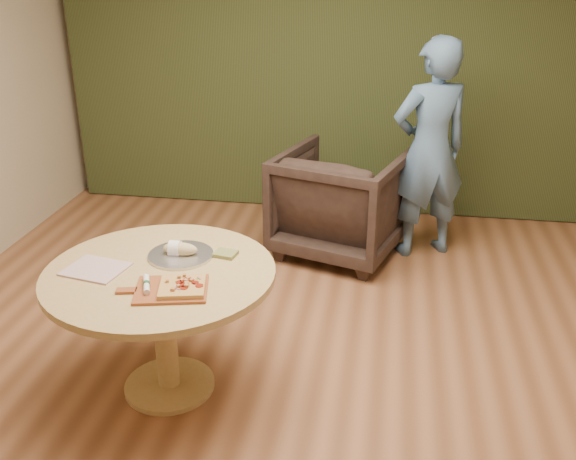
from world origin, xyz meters
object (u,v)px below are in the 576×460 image
Objects in this scene: cutlery_roll at (146,284)px; serving_tray at (181,255)px; pizza_paddle at (169,290)px; bread_roll at (179,249)px; person_standing at (429,150)px; armchair at (341,197)px; pedestal_table at (162,294)px; flatbread_pizza at (182,286)px.

serving_tray is at bearing 61.37° from cutlery_roll.
bread_roll is at bearing 88.24° from pizza_paddle.
person_standing is (1.44, 2.26, 0.08)m from cutlery_roll.
bread_roll is at bearing 84.69° from armchair.
person_standing is (1.40, 1.88, 0.11)m from serving_tray.
pedestal_table is 0.71× the size of person_standing.
pedestal_table is 0.28m from pizza_paddle.
serving_tray is (-0.07, 0.38, -0.00)m from pizza_paddle.
flatbread_pizza reaches higher than pedestal_table.
armchair is (0.67, 2.15, -0.29)m from pizza_paddle.
flatbread_pizza is 1.37× the size of cutlery_roll.
cutlery_roll is at bearing 32.66° from person_standing.
cutlery_roll is at bearing -176.74° from flatbread_pizza.
cutlery_roll reaches higher than pizza_paddle.
pizza_paddle is 2.62m from person_standing.
serving_tray is at bearing -0.00° from bread_roll.
serving_tray is at bearing 109.43° from flatbread_pizza.
pizza_paddle is 0.07m from flatbread_pizza.
pedestal_table is at bearing 134.09° from flatbread_pizza.
pedestal_table is 0.27m from cutlery_roll.
flatbread_pizza is 2.25m from armchair.
flatbread_pizza is (0.19, -0.20, 0.17)m from pedestal_table.
armchair is at bearing 67.25° from bread_roll.
flatbread_pizza is at bearing -69.38° from bread_roll.
armchair is at bearing 59.90° from pizza_paddle.
pedestal_table is 0.26m from bread_roll.
person_standing is (1.40, 1.88, 0.07)m from bread_roll.
person_standing is (1.33, 2.26, 0.11)m from pizza_paddle.
armchair is (0.73, 1.77, -0.29)m from serving_tray.
serving_tray is (0.05, 0.39, -0.02)m from cutlery_roll.
bread_roll reaches higher than pizza_paddle.
flatbread_pizza is 0.74× the size of serving_tray.
pizza_paddle is at bearing 34.73° from person_standing.
flatbread_pizza is at bearing -18.23° from cutlery_roll.
cutlery_roll is at bearing -95.85° from bread_roll.
pizza_paddle is 0.50× the size of armchair.
pizza_paddle is 0.39m from serving_tray.
pizza_paddle is at bearing -80.16° from serving_tray.
cutlery_roll is 1.00× the size of bread_roll.
armchair is (0.79, 1.95, -0.14)m from pedestal_table.
cutlery_roll is (-0.11, -0.00, 0.02)m from pizza_paddle.
serving_tray reaches higher than pedestal_table.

